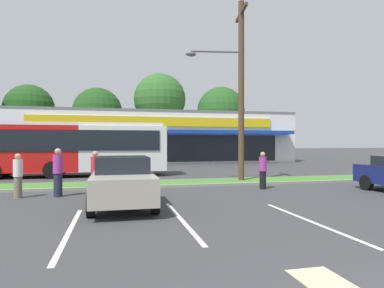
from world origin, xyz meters
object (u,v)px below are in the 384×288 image
at_px(city_bus, 71,147).
at_px(pedestrian_by_pole, 95,172).
at_px(pedestrian_mid, 58,172).
at_px(car_2, 123,181).
at_px(car_1, 69,160).
at_px(pedestrian_near_bench, 263,170).
at_px(utility_pole, 238,85).
at_px(pedestrian_far, 18,176).

xyz_separation_m(city_bus, pedestrian_by_pole, (1.79, -7.39, -0.91)).
bearing_deg(pedestrian_mid, car_2, -73.53).
bearing_deg(car_1, pedestrian_near_bench, 125.57).
bearing_deg(pedestrian_near_bench, utility_pole, 37.72).
relative_size(utility_pole, city_bus, 0.81).
distance_m(car_1, pedestrian_mid, 13.96).
bearing_deg(pedestrian_far, pedestrian_mid, -47.05).
bearing_deg(utility_pole, pedestrian_mid, -161.28).
height_order(pedestrian_near_bench, pedestrian_by_pole, pedestrian_by_pole).
height_order(city_bus, pedestrian_by_pole, city_bus).
xyz_separation_m(utility_pole, pedestrian_near_bench, (0.15, -2.61, -4.18)).
height_order(utility_pole, pedestrian_by_pole, utility_pole).
xyz_separation_m(car_2, pedestrian_mid, (-2.32, 2.57, 0.11)).
xyz_separation_m(utility_pole, pedestrian_mid, (-8.28, -2.81, -4.08)).
relative_size(city_bus, car_2, 2.70).
bearing_deg(pedestrian_mid, car_1, 70.03).
height_order(car_1, car_2, car_2).
bearing_deg(city_bus, utility_pole, -29.34).
relative_size(utility_pole, pedestrian_far, 5.69).
bearing_deg(car_2, pedestrian_by_pole, -162.21).
bearing_deg(pedestrian_mid, pedestrian_far, 155.15).
height_order(car_2, pedestrian_mid, pedestrian_mid).
bearing_deg(pedestrian_by_pole, pedestrian_near_bench, 0.86).
height_order(utility_pole, city_bus, utility_pole).
bearing_deg(car_1, utility_pole, 131.03).
distance_m(pedestrian_near_bench, pedestrian_far, 9.81).
xyz_separation_m(car_1, pedestrian_by_pole, (2.68, -13.32, 0.11)).
bearing_deg(car_2, utility_pole, 132.07).
relative_size(utility_pole, pedestrian_by_pole, 5.48).
height_order(utility_pole, pedestrian_far, utility_pole).
distance_m(utility_pole, pedestrian_by_pole, 8.41).
bearing_deg(pedestrian_near_bench, car_2, 148.94).
distance_m(city_bus, pedestrian_near_bench, 11.86).
bearing_deg(pedestrian_far, city_bus, 35.74).
height_order(car_1, pedestrian_mid, pedestrian_mid).
bearing_deg(utility_pole, car_2, -137.93).
bearing_deg(pedestrian_by_pole, utility_pole, 21.65).
relative_size(car_1, pedestrian_by_pole, 2.82).
bearing_deg(city_bus, car_2, -73.96).
distance_m(pedestrian_mid, pedestrian_far, 1.38).
distance_m(pedestrian_near_bench, pedestrian_by_pole, 7.13).
relative_size(city_bus, pedestrian_by_pole, 6.73).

